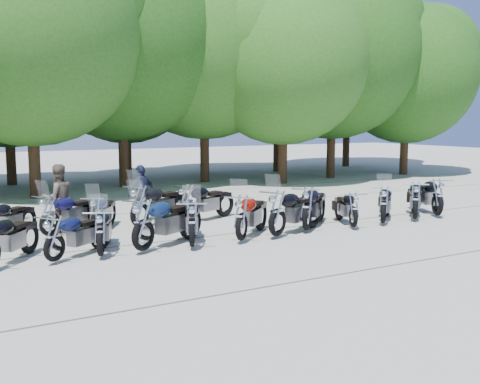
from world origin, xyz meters
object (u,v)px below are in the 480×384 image
motorcycle_6 (277,212)px  motorcycle_7 (307,207)px  motorcycle_1 (54,237)px  motorcycle_8 (354,209)px  motorcycle_9 (384,204)px  motorcycle_14 (95,213)px  motorcycle_11 (438,196)px  motorcycle_5 (242,216)px  motorcycle_16 (187,202)px  motorcycle_3 (143,223)px  motorcycle_13 (49,214)px  motorcycle_15 (140,204)px  motorcycle_10 (416,199)px  rider_2 (142,193)px  motorcycle_2 (100,231)px  rider_1 (58,199)px  motorcycle_4 (192,222)px

motorcycle_6 → motorcycle_7: (1.12, 0.26, -0.00)m
motorcycle_1 → motorcycle_8: motorcycle_1 is taller
motorcycle_9 → motorcycle_14: size_ratio=1.09×
motorcycle_9 → motorcycle_11: (2.34, 0.13, 0.05)m
motorcycle_5 → motorcycle_16: (-0.15, 2.94, -0.02)m
motorcycle_3 → motorcycle_13: 3.14m
motorcycle_7 → motorcycle_13: bearing=25.4°
motorcycle_9 → motorcycle_15: (-6.26, 2.85, 0.07)m
motorcycle_1 → motorcycle_5: (4.39, -0.15, 0.09)m
motorcycle_1 → motorcycle_13: size_ratio=0.93×
motorcycle_3 → motorcycle_13: size_ratio=1.13×
motorcycle_10 → motorcycle_11: 1.08m
motorcycle_3 → rider_2: size_ratio=1.49×
motorcycle_14 → motorcycle_15: bearing=-141.7°
motorcycle_6 → motorcycle_16: motorcycle_6 is taller
motorcycle_6 → motorcycle_15: (-2.62, 2.89, -0.00)m
motorcycle_2 → motorcycle_8: 6.96m
motorcycle_2 → motorcycle_3: size_ratio=0.86×
motorcycle_3 → rider_1: 3.62m
motorcycle_16 → rider_1: bearing=58.5°
motorcycle_1 → motorcycle_9: bearing=-126.0°
motorcycle_4 → motorcycle_15: 2.93m
motorcycle_11 → rider_2: bearing=-0.3°
motorcycle_1 → rider_1: 3.51m
motorcycle_13 → motorcycle_14: motorcycle_13 is taller
motorcycle_8 → motorcycle_15: bearing=-5.1°
motorcycle_4 → motorcycle_13: size_ratio=1.03×
motorcycle_15 → motorcycle_16: (1.43, 0.04, -0.04)m
motorcycle_7 → rider_1: bearing=18.8°
motorcycle_15 → motorcycle_5: bearing=-179.7°
motorcycle_1 → motorcycle_3: motorcycle_3 is taller
motorcycle_2 → motorcycle_11: (10.45, 0.04, 0.07)m
motorcycle_6 → motorcycle_11: 5.98m
motorcycle_4 → motorcycle_9: bearing=-154.7°
motorcycle_3 → motorcycle_10: (8.42, -0.06, -0.05)m
motorcycle_14 → motorcycle_15: motorcycle_15 is taller
motorcycle_5 → motorcycle_14: 3.96m
motorcycle_15 → motorcycle_8: bearing=-147.9°
motorcycle_5 → motorcycle_11: motorcycle_11 is taller
motorcycle_7 → rider_1: 6.64m
motorcycle_9 → motorcycle_14: motorcycle_9 is taller
motorcycle_8 → rider_2: bearing=-16.7°
motorcycle_13 → motorcycle_16: (3.82, 0.06, 0.02)m
motorcycle_11 → motorcycle_15: size_ratio=0.98×
motorcycle_14 → motorcycle_6: bearing=176.6°
motorcycle_8 → motorcycle_10: (2.42, 0.06, 0.08)m
motorcycle_3 → motorcycle_1: bearing=59.1°
motorcycle_5 → motorcycle_8: (3.53, 0.00, -0.09)m
motorcycle_10 → motorcycle_13: motorcycle_10 is taller
motorcycle_1 → motorcycle_7: motorcycle_7 is taller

